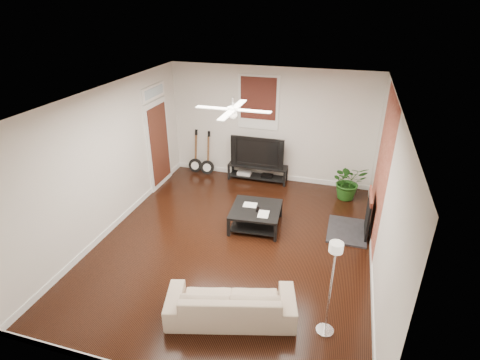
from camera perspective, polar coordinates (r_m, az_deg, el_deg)
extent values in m
cube|color=black|center=(7.28, -0.90, -9.50)|extent=(5.00, 6.00, 0.01)
cube|color=white|center=(6.08, -1.09, 12.44)|extent=(5.00, 6.00, 0.01)
cube|color=silver|center=(9.26, 4.58, 8.23)|extent=(5.00, 0.01, 2.80)
cube|color=silver|center=(4.27, -13.55, -16.57)|extent=(5.00, 0.01, 2.80)
cube|color=silver|center=(7.62, -19.25, 2.75)|extent=(0.01, 6.00, 2.80)
cube|color=silver|center=(6.36, 21.10, -2.31)|extent=(0.01, 6.00, 2.80)
cube|color=#994131|center=(7.26, 20.63, 1.33)|extent=(0.02, 2.20, 2.80)
cube|color=black|center=(7.65, 17.39, -4.79)|extent=(0.80, 1.10, 0.92)
cube|color=#39110F|center=(9.15, 2.79, 11.63)|extent=(1.00, 0.06, 1.30)
cube|color=white|center=(9.15, -12.31, 6.47)|extent=(0.08, 1.00, 2.50)
cube|color=black|center=(9.55, 2.69, 1.15)|extent=(1.48, 0.39, 0.41)
imported|color=black|center=(9.33, 2.80, 4.48)|extent=(1.33, 0.17, 0.76)
cube|color=black|center=(7.67, 2.40, -5.63)|extent=(1.05, 1.05, 0.41)
imported|color=tan|center=(5.71, -1.38, -17.95)|extent=(1.98, 1.18, 0.54)
imported|color=#1E5217|center=(8.94, 16.12, -0.21)|extent=(0.94, 0.88, 0.85)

